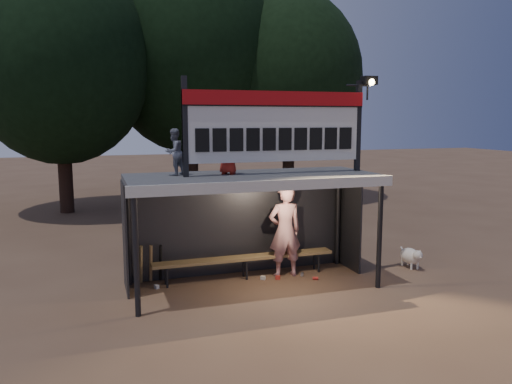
% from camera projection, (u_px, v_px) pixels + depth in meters
% --- Properties ---
extents(ground, '(80.00, 80.00, 0.00)m').
position_uv_depth(ground, '(253.00, 286.00, 10.32)').
color(ground, brown).
rests_on(ground, ground).
extents(player, '(0.74, 0.49, 2.03)m').
position_uv_depth(player, '(285.00, 231.00, 10.83)').
color(player, silver).
rests_on(player, ground).
extents(child_a, '(0.57, 0.55, 0.92)m').
position_uv_depth(child_a, '(174.00, 152.00, 9.77)').
color(child_a, slate).
rests_on(child_a, dugout_shelter).
extents(child_b, '(0.55, 0.51, 0.94)m').
position_uv_depth(child_b, '(228.00, 151.00, 9.95)').
color(child_b, maroon).
rests_on(child_b, dugout_shelter).
extents(dugout_shelter, '(5.10, 2.08, 2.32)m').
position_uv_depth(dugout_shelter, '(249.00, 196.00, 10.28)').
color(dugout_shelter, '#3C3C3E').
rests_on(dugout_shelter, ground).
extents(scoreboard_assembly, '(4.10, 0.27, 1.99)m').
position_uv_depth(scoreboard_assembly, '(279.00, 124.00, 10.00)').
color(scoreboard_assembly, black).
rests_on(scoreboard_assembly, dugout_shelter).
extents(bench, '(4.00, 0.35, 0.48)m').
position_uv_depth(bench, '(245.00, 259.00, 10.77)').
color(bench, olive).
rests_on(bench, ground).
extents(tree_left, '(6.46, 6.46, 9.27)m').
position_uv_depth(tree_left, '(59.00, 59.00, 17.68)').
color(tree_left, black).
rests_on(tree_left, ground).
extents(tree_mid, '(7.22, 7.22, 10.36)m').
position_uv_depth(tree_mid, '(190.00, 52.00, 20.54)').
color(tree_mid, '#311E16').
rests_on(tree_mid, ground).
extents(tree_right, '(6.08, 6.08, 8.72)m').
position_uv_depth(tree_right, '(289.00, 77.00, 20.98)').
color(tree_right, black).
rests_on(tree_right, ground).
extents(dog, '(0.36, 0.81, 0.49)m').
position_uv_depth(dog, '(411.00, 256.00, 11.54)').
color(dog, beige).
rests_on(dog, ground).
extents(bats, '(0.47, 0.33, 0.84)m').
position_uv_depth(bats, '(151.00, 263.00, 10.41)').
color(bats, '#997947').
rests_on(bats, ground).
extents(litter, '(3.43, 0.63, 0.08)m').
position_uv_depth(litter, '(263.00, 279.00, 10.64)').
color(litter, red).
rests_on(litter, ground).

